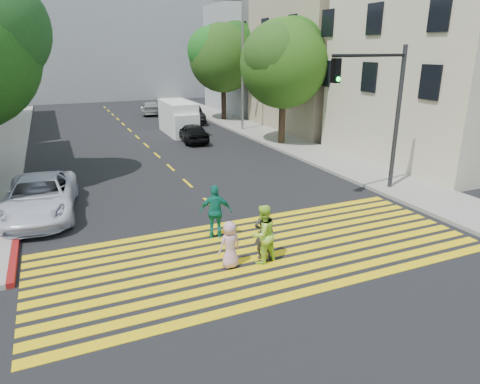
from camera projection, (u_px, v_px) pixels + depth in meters
ground at (283, 271)px, 11.90m from camera, size 120.00×120.00×0.00m
sidewalk_left at (2, 143)px, 27.72m from camera, size 3.00×40.00×0.15m
sidewalk_right at (285, 142)px, 28.14m from camera, size 3.00×60.00×0.15m
curb_red at (18, 229)px, 14.44m from camera, size 0.20×8.00×0.16m
crosswalk at (263, 252)px, 13.00m from camera, size 13.40×5.30×0.01m
lane_line at (133, 133)px, 31.43m from camera, size 0.12×34.40×0.01m
building_right_cream at (457, 66)px, 23.00m from camera, size 10.00×10.00×10.00m
building_right_tan at (335, 61)px, 32.55m from camera, size 10.00×10.00×10.00m
building_right_grey at (269, 59)px, 42.09m from camera, size 10.00×10.00×10.00m
backdrop_block at (90, 48)px, 51.67m from camera, size 30.00×8.00×12.00m
tree_right_near at (284, 59)px, 26.08m from camera, size 6.77×6.64×7.85m
tree_right_far at (224, 54)px, 35.40m from camera, size 7.13×6.82×8.15m
pedestrian_man at (264, 233)px, 12.35m from camera, size 0.65×0.49×1.62m
pedestrian_woman at (263, 234)px, 12.14m from camera, size 0.99×0.87×1.74m
pedestrian_child at (230, 245)px, 11.91m from camera, size 0.74×0.55×1.37m
pedestrian_extra at (216, 212)px, 13.76m from camera, size 1.13×0.76×1.78m
white_sedan at (39, 197)px, 15.63m from camera, size 2.94×5.45×1.45m
dark_car_near at (192, 133)px, 28.26m from camera, size 1.71×3.82×1.27m
silver_car at (150, 108)px, 40.49m from camera, size 2.34×4.40×1.21m
dark_car_parked at (191, 114)px, 35.76m from camera, size 1.83×4.49×1.45m
white_van at (179, 119)px, 30.90m from camera, size 1.93×4.91×2.30m
traffic_signal at (382, 101)px, 16.95m from camera, size 4.08×1.04×6.05m
street_lamp at (240, 57)px, 30.63m from camera, size 2.10×0.59×9.30m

